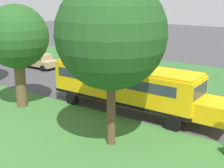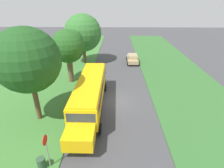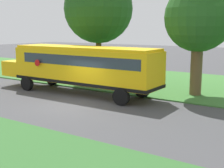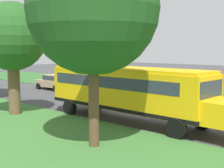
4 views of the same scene
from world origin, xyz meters
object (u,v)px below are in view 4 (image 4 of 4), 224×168
Objects in this scene: school_bus at (130,89)px; oak_tree_beside_bus at (94,7)px; car_tan_nearest at (54,81)px; oak_tree_roadside_mid at (14,35)px.

oak_tree_beside_bus is at bearing -156.54° from school_bus.
school_bus is 16.02m from car_tan_nearest.
car_tan_nearest is 0.51× the size of oak_tree_beside_bus.
oak_tree_beside_bus reaches higher than car_tan_nearest.
oak_tree_roadside_mid is (-3.50, 6.67, 3.17)m from school_bus.
oak_tree_roadside_mid is (1.29, 8.74, -0.81)m from oak_tree_beside_bus.
oak_tree_beside_bus is (-4.79, -2.08, 3.98)m from school_bus.
oak_tree_beside_bus reaches higher than school_bus.
car_tan_nearest is 20.58m from oak_tree_beside_bus.
school_bus reaches higher than car_tan_nearest.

